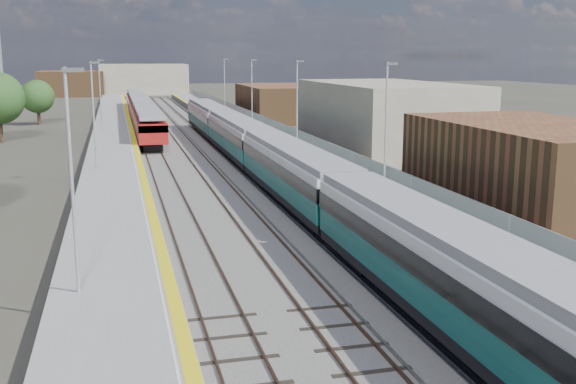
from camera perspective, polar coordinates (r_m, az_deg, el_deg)
name	(u,v)px	position (r m, az deg, el deg)	size (l,w,h in m)	color
ground	(210,149)	(65.92, -6.62, 3.64)	(320.00, 320.00, 0.00)	#47443A
ballast_bed	(184,146)	(68.12, -8.79, 3.86)	(10.50, 155.00, 0.06)	#565451
tracks	(188,143)	(69.83, -8.44, 4.12)	(8.96, 160.00, 0.17)	#4C3323
platform_right	(258,139)	(69.17, -2.57, 4.52)	(4.70, 155.00, 8.52)	slate
platform_left	(114,143)	(67.75, -14.54, 4.00)	(4.30, 155.00, 8.52)	slate
buildings	(67,47)	(153.64, -18.21, 11.57)	(72.00, 185.50, 40.00)	brown
green_train	(262,150)	(49.28, -2.25, 3.56)	(2.72, 75.84, 3.00)	black
red_train	(141,110)	(89.00, -12.31, 6.76)	(2.68, 54.50, 3.39)	black
tree_c	(37,97)	(94.42, -20.45, 7.57)	(4.30, 4.30, 5.83)	#382619
tree_d	(375,99)	(87.70, 7.35, 7.80)	(4.03, 4.03, 5.46)	#382619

